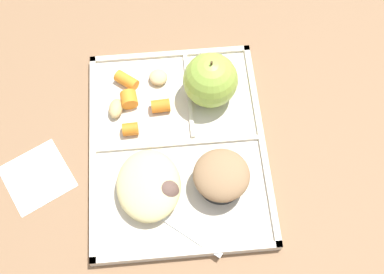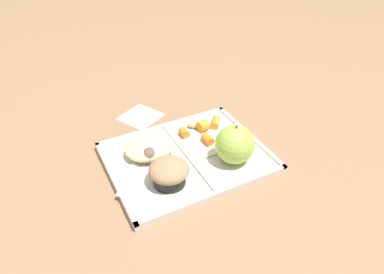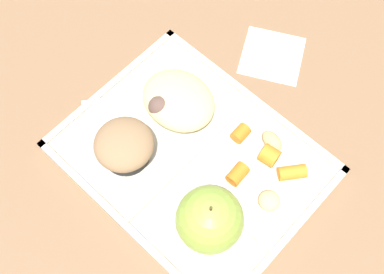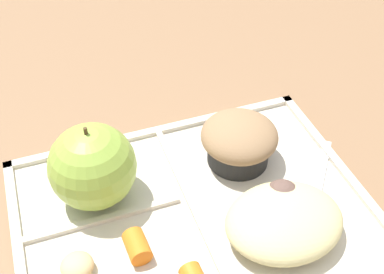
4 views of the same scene
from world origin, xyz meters
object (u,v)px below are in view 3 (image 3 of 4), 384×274
(lunch_tray, at_px, (192,159))
(green_apple, at_px, (210,220))
(bran_muffin, at_px, (125,146))
(plastic_fork, at_px, (141,97))

(lunch_tray, relative_size, green_apple, 3.73)
(bran_muffin, height_order, plastic_fork, bran_muffin)
(green_apple, relative_size, plastic_fork, 0.69)
(green_apple, distance_m, bran_muffin, 0.16)
(lunch_tray, xyz_separation_m, plastic_fork, (0.12, -0.02, 0.01))
(green_apple, xyz_separation_m, bran_muffin, (0.16, -0.00, -0.02))
(green_apple, bearing_deg, plastic_fork, -20.90)
(lunch_tray, bearing_deg, plastic_fork, -9.51)
(lunch_tray, relative_size, plastic_fork, 2.59)
(plastic_fork, bearing_deg, lunch_tray, 170.49)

